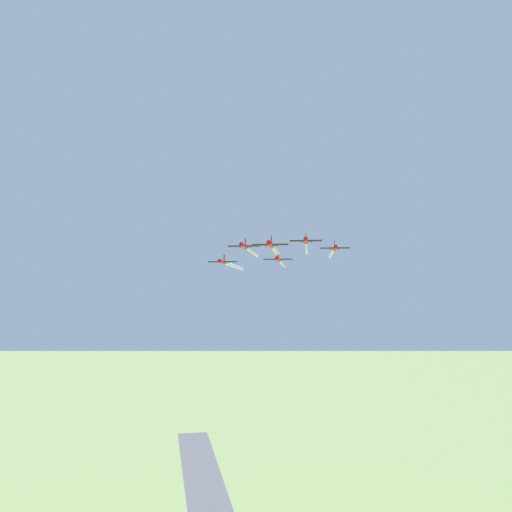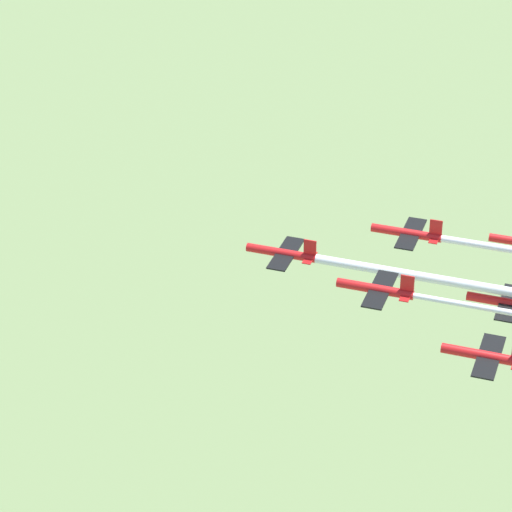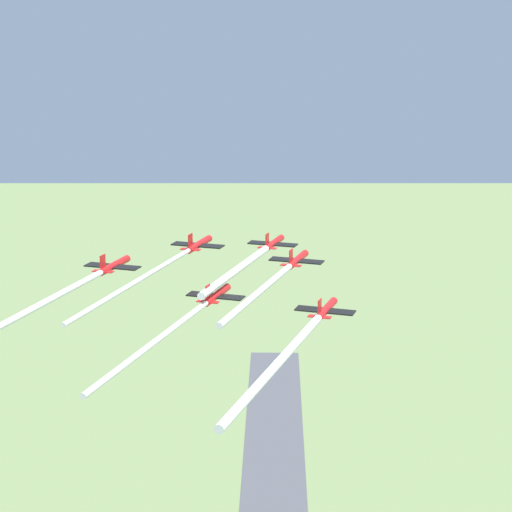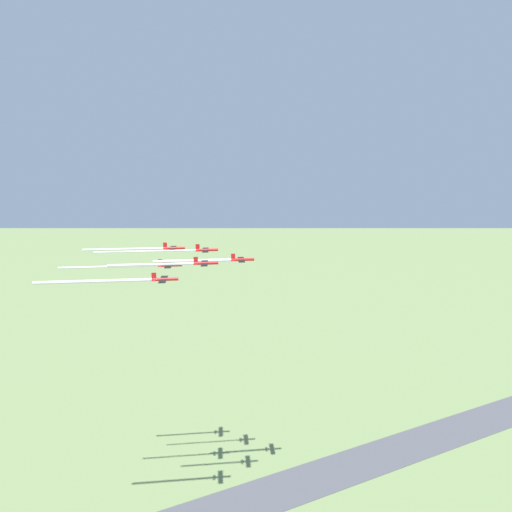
{
  "view_description": "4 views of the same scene",
  "coord_description": "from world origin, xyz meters",
  "px_view_note": "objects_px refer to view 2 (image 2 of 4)",
  "views": [
    {
      "loc": [
        -78.41,
        -51.64,
        114.23
      ],
      "look_at": [
        45.9,
        -51.22,
        123.71
      ],
      "focal_mm": 35.0,
      "sensor_mm": 36.0,
      "label": 1
    },
    {
      "loc": [
        78.79,
        -195.73,
        209.85
      ],
      "look_at": [
        46.58,
        -56.56,
        127.03
      ],
      "focal_mm": 85.0,
      "sensor_mm": 36.0,
      "label": 2
    },
    {
      "loc": [
        229.01,
        -19.32,
        169.84
      ],
      "look_at": [
        49.87,
        -58.32,
        124.35
      ],
      "focal_mm": 70.0,
      "sensor_mm": 36.0,
      "label": 3
    },
    {
      "loc": [
        77.35,
        108.57,
        169.03
      ],
      "look_at": [
        43.71,
        -55.95,
        128.07
      ],
      "focal_mm": 28.0,
      "sensor_mm": 36.0,
      "label": 4
    }
  ],
  "objects_px": {
    "jet_1": "(378,289)",
    "jet_0": "(284,253)",
    "jet_3": "(487,356)",
    "jet_4": "(508,302)",
    "jet_2": "(409,233)"
  },
  "relations": [
    {
      "from": "jet_3",
      "to": "jet_4",
      "type": "xyz_separation_m",
      "value": [
        1.87,
        17.96,
        -3.42
      ]
    },
    {
      "from": "jet_1",
      "to": "jet_4",
      "type": "height_order",
      "value": "jet_1"
    },
    {
      "from": "jet_4",
      "to": "jet_0",
      "type": "bearing_deg",
      "value": 90.0
    },
    {
      "from": "jet_1",
      "to": "jet_3",
      "type": "distance_m",
      "value": 17.82
    },
    {
      "from": "jet_1",
      "to": "jet_0",
      "type": "bearing_deg",
      "value": 59.53
    },
    {
      "from": "jet_0",
      "to": "jet_3",
      "type": "relative_size",
      "value": 1.0
    },
    {
      "from": "jet_2",
      "to": "jet_3",
      "type": "bearing_deg",
      "value": -150.46
    },
    {
      "from": "jet_1",
      "to": "jet_2",
      "type": "bearing_deg",
      "value": -0.0
    },
    {
      "from": "jet_0",
      "to": "jet_1",
      "type": "distance_m",
      "value": 17.98
    },
    {
      "from": "jet_2",
      "to": "jet_4",
      "type": "height_order",
      "value": "jet_2"
    },
    {
      "from": "jet_3",
      "to": "jet_4",
      "type": "relative_size",
      "value": 1.0
    },
    {
      "from": "jet_0",
      "to": "jet_3",
      "type": "bearing_deg",
      "value": -120.47
    },
    {
      "from": "jet_1",
      "to": "jet_4",
      "type": "distance_m",
      "value": 18.3
    },
    {
      "from": "jet_0",
      "to": "jet_4",
      "type": "xyz_separation_m",
      "value": [
        30.52,
        -3.19,
        -1.7
      ]
    },
    {
      "from": "jet_0",
      "to": "jet_3",
      "type": "xyz_separation_m",
      "value": [
        28.65,
        -21.14,
        1.73
      ]
    }
  ]
}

